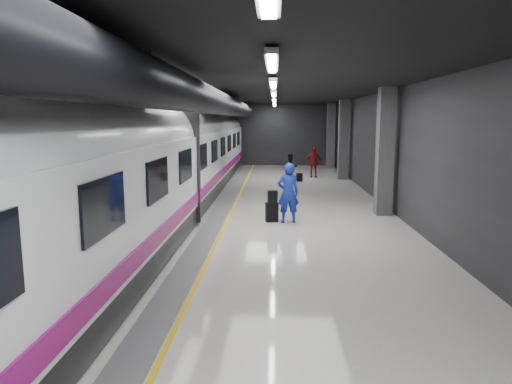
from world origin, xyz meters
TOP-DOWN VIEW (x-y plane):
  - ground at (0.00, 0.00)m, footprint 40.00×40.00m
  - platform_hall at (-0.29, 0.96)m, footprint 10.02×40.02m
  - train at (-3.25, -0.00)m, footprint 3.05×38.00m
  - traveler_main at (1.10, 0.52)m, footprint 0.80×0.60m
  - suitcase_main at (0.57, 0.62)m, footprint 0.45×0.35m
  - shoulder_bag at (0.59, 0.60)m, footprint 0.34×0.23m
  - traveler_far_a at (1.54, 10.54)m, footprint 0.98×0.92m
  - traveler_far_b at (2.93, 12.69)m, footprint 1.06×0.48m
  - suitcase_far at (2.02, 10.77)m, footprint 0.35×0.26m

SIDE VIEW (x-z plane):
  - ground at x=0.00m, z-range 0.00..0.00m
  - suitcase_far at x=2.02m, z-range 0.00..0.46m
  - suitcase_main at x=0.57m, z-range 0.00..0.65m
  - traveler_far_a at x=1.54m, z-range 0.00..1.61m
  - shoulder_bag at x=0.59m, z-range 0.65..1.07m
  - traveler_far_b at x=2.93m, z-range 0.00..1.79m
  - traveler_main at x=1.10m, z-range 0.00..1.99m
  - train at x=-3.25m, z-range 0.04..4.09m
  - platform_hall at x=-0.29m, z-range 1.28..5.79m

